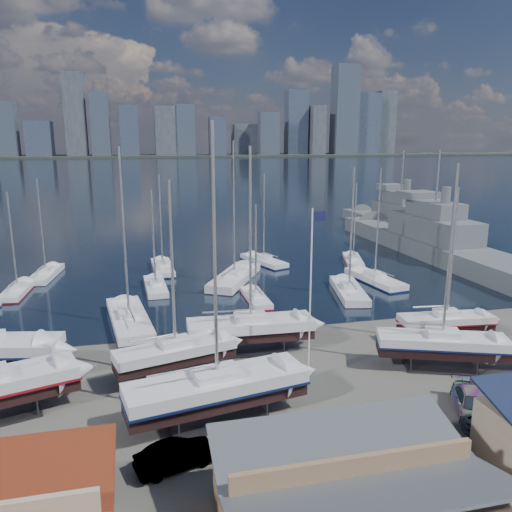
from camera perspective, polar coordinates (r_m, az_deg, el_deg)
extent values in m
plane|color=#605E59|center=(39.84, 1.27, -13.87)|extent=(1400.00, 1400.00, 0.00)
cube|color=#182738|center=(344.97, -11.96, 9.71)|extent=(1400.00, 600.00, 0.40)
cube|color=#2D332D|center=(604.68, -12.69, 11.09)|extent=(1400.00, 80.00, 2.20)
cube|color=#3D4756|center=(611.44, -26.57, 12.82)|extent=(19.55, 21.83, 55.97)
cube|color=#475166|center=(611.56, -23.49, 12.22)|extent=(26.03, 30.49, 37.14)
cube|color=#595E66|center=(595.22, -19.97, 14.95)|extent=(21.60, 16.58, 87.63)
cube|color=#3D4756|center=(594.14, -17.35, 14.17)|extent=(19.42, 28.42, 67.60)
cube|color=#475166|center=(596.10, -14.29, 13.70)|extent=(20.24, 23.80, 54.09)
cube|color=#595E66|center=(593.83, -10.25, 13.88)|extent=(24.62, 19.72, 54.00)
cube|color=#3D4756|center=(593.76, -8.07, 14.05)|extent=(20.75, 17.93, 55.97)
cube|color=#475166|center=(596.58, -4.45, 13.51)|extent=(18.36, 16.25, 43.03)
cube|color=#595E66|center=(621.74, -1.34, 13.19)|extent=(28.49, 22.03, 35.69)
cube|color=#3D4756|center=(610.38, 1.42, 13.82)|extent=(23.34, 17.87, 49.11)
cube|color=#475166|center=(635.94, 4.62, 14.96)|extent=(25.35, 19.79, 75.95)
cube|color=#595E66|center=(637.09, 6.86, 14.09)|extent=(17.00, 27.45, 57.67)
cube|color=#3D4756|center=(651.56, 10.11, 16.08)|extent=(29.28, 24.05, 106.04)
cube|color=#475166|center=(672.56, 12.32, 14.54)|extent=(30.82, 28.37, 74.41)
cube|color=#595E66|center=(687.49, 14.58, 14.51)|extent=(21.74, 17.03, 77.48)
cube|color=#8C6B4C|center=(26.29, 11.10, -26.16)|extent=(12.00, 8.00, 3.00)
cube|color=#585D65|center=(25.06, 11.32, -22.54)|extent=(12.60, 8.40, 1.27)
cube|color=#2D2D33|center=(40.58, -9.08, -13.39)|extent=(5.57, 3.61, 0.16)
cube|color=black|center=(39.94, -9.16, -11.46)|extent=(9.60, 4.57, 0.75)
cube|color=silver|center=(39.64, -9.20, -10.48)|extent=(9.70, 4.95, 0.75)
cube|color=silver|center=(39.40, -9.23, -9.65)|extent=(2.66, 2.12, 0.50)
cylinder|color=#B2B2B7|center=(37.50, -9.56, -1.07)|extent=(0.22, 0.22, 12.62)
cube|color=#2D2D33|center=(34.80, -4.39, -18.04)|extent=(7.00, 4.17, 0.16)
cube|color=black|center=(34.01, -4.44, -15.73)|extent=(12.23, 5.00, 0.95)
cube|color=silver|center=(33.56, -4.47, -14.30)|extent=(12.32, 5.49, 0.95)
cube|color=#0D1944|center=(33.77, -4.46, -14.96)|extent=(12.45, 5.55, 0.19)
cube|color=silver|center=(33.24, -4.49, -13.19)|extent=(3.30, 2.52, 0.50)
cylinder|color=#B2B2B7|center=(30.61, -4.75, 0.01)|extent=(0.22, 0.22, 16.08)
cube|color=#2D2D33|center=(44.57, -0.62, -10.71)|extent=(6.09, 2.97, 0.16)
cube|color=black|center=(43.97, -0.63, -8.85)|extent=(10.98, 3.00, 0.87)
cube|color=silver|center=(43.65, -0.63, -7.79)|extent=(11.00, 3.46, 0.87)
cube|color=silver|center=(43.41, -0.63, -6.95)|extent=(2.79, 1.93, 0.50)
cylinder|color=#B2B2B7|center=(41.53, -0.65, 2.30)|extent=(0.22, 0.22, 14.70)
cube|color=#2D2D33|center=(44.09, 20.28, -11.84)|extent=(6.08, 4.31, 0.16)
cube|color=black|center=(43.49, 20.44, -10.02)|extent=(10.29, 5.75, 0.81)
cube|color=silver|center=(43.19, 20.52, -9.03)|extent=(10.44, 6.15, 0.81)
cube|color=#0D1944|center=(43.33, 20.48, -9.48)|extent=(10.54, 6.21, 0.16)
cube|color=silver|center=(42.96, 20.59, -8.22)|extent=(2.95, 2.46, 0.50)
cylinder|color=#B2B2B7|center=(41.14, 21.31, 0.34)|extent=(0.22, 0.22, 13.61)
cube|color=#2D2D33|center=(49.63, 20.72, -9.05)|extent=(4.91, 2.62, 0.16)
cube|color=black|center=(49.12, 20.86, -7.47)|extent=(8.73, 2.89, 0.69)
cube|color=silver|center=(48.90, 20.92, -6.71)|extent=(8.77, 3.25, 0.69)
cube|color=maroon|center=(49.00, 20.89, -7.06)|extent=(8.85, 3.28, 0.14)
cube|color=silver|center=(48.71, 20.98, -6.06)|extent=(2.28, 1.65, 0.50)
cylinder|color=#B2B2B7|center=(47.28, 21.52, 0.31)|extent=(0.22, 0.22, 11.57)
cube|color=black|center=(66.98, -25.52, -4.10)|extent=(2.56, 8.66, 0.68)
cube|color=silver|center=(66.80, -25.58, -3.53)|extent=(2.92, 8.68, 0.68)
cube|color=maroon|center=(66.88, -25.55, -3.79)|extent=(2.95, 8.77, 0.14)
cube|color=silver|center=(66.64, -25.63, -3.05)|extent=(1.57, 2.22, 0.50)
cylinder|color=#B2B2B7|center=(65.46, -26.10, 1.61)|extent=(0.22, 0.22, 11.54)
cube|color=black|center=(73.27, -22.83, -2.46)|extent=(3.30, 9.40, 0.74)
cube|color=silver|center=(73.09, -22.88, -1.91)|extent=(3.68, 9.44, 0.74)
cube|color=silver|center=(72.95, -22.92, -1.44)|extent=(1.81, 2.47, 0.50)
cylinder|color=#B2B2B7|center=(71.80, -23.34, 3.18)|extent=(0.22, 0.22, 12.42)
cube|color=black|center=(52.23, -14.24, -7.98)|extent=(4.47, 12.42, 0.97)
cube|color=silver|center=(51.89, -14.30, -6.97)|extent=(4.98, 12.49, 0.97)
cube|color=#0D1944|center=(52.05, -14.27, -7.44)|extent=(5.03, 12.61, 0.19)
cube|color=silver|center=(51.65, -14.35, -6.21)|extent=(2.42, 3.28, 0.50)
cylinder|color=#B2B2B7|center=(49.67, -14.86, 2.49)|extent=(0.22, 0.22, 16.40)
cube|color=black|center=(63.26, -11.37, -4.01)|extent=(2.41, 8.65, 0.69)
cube|color=silver|center=(63.06, -11.40, -3.41)|extent=(2.77, 8.67, 0.69)
cube|color=silver|center=(62.90, -11.42, -2.89)|extent=(1.53, 2.20, 0.50)
cylinder|color=#B2B2B7|center=(61.64, -11.65, 2.06)|extent=(0.22, 0.22, 11.57)
cube|color=black|center=(72.23, -10.59, -1.86)|extent=(2.60, 9.46, 0.75)
cube|color=silver|center=(72.04, -10.62, -1.29)|extent=(3.00, 9.48, 0.75)
cube|color=#0D1944|center=(72.13, -10.60, -1.55)|extent=(3.03, 9.57, 0.15)
cube|color=silver|center=(71.89, -10.64, -0.80)|extent=(1.67, 2.41, 0.50)
cylinder|color=#B2B2B7|center=(70.71, -10.84, 3.99)|extent=(0.22, 0.22, 12.66)
cube|color=black|center=(57.84, -0.03, -5.34)|extent=(1.88, 7.75, 0.62)
cube|color=silver|center=(57.64, -0.03, -4.76)|extent=(2.21, 7.75, 0.62)
cube|color=maroon|center=(57.73, -0.03, -5.03)|extent=(2.23, 7.83, 0.12)
cube|color=silver|center=(57.48, -0.03, -4.22)|extent=(1.31, 1.94, 0.50)
cylinder|color=#B2B2B7|center=(56.20, -0.03, 0.62)|extent=(0.22, 0.22, 10.45)
cube|color=black|center=(65.52, -2.46, -3.28)|extent=(8.70, 12.41, 1.00)
cube|color=silver|center=(65.25, -2.47, -2.43)|extent=(9.16, 12.67, 1.00)
cube|color=silver|center=(65.05, -2.47, -1.79)|extent=(3.36, 3.76, 0.50)
cylinder|color=#B2B2B7|center=(63.45, -2.54, 5.40)|extent=(0.22, 0.22, 16.93)
cube|color=black|center=(75.03, 0.89, -1.08)|extent=(5.25, 9.49, 0.74)
cube|color=silver|center=(74.86, 0.89, -0.52)|extent=(5.61, 9.62, 0.74)
cube|color=#0D1944|center=(74.94, 0.89, -0.78)|extent=(5.67, 9.72, 0.15)
cube|color=silver|center=(74.71, 0.90, -0.06)|extent=(2.26, 2.72, 0.50)
cylinder|color=#B2B2B7|center=(73.59, 0.91, 4.51)|extent=(0.22, 0.22, 12.54)
cube|color=black|center=(61.10, 10.53, -4.64)|extent=(4.64, 10.76, 0.84)
cube|color=silver|center=(60.85, 10.57, -3.89)|extent=(5.07, 10.85, 0.84)
cube|color=silver|center=(60.67, 10.59, -3.28)|extent=(2.27, 2.93, 0.50)
cylinder|color=#B2B2B7|center=(59.14, 10.87, 3.07)|extent=(0.22, 0.22, 14.14)
cube|color=black|center=(66.92, 13.39, -3.22)|extent=(3.91, 10.51, 0.82)
cube|color=silver|center=(66.70, 13.43, -2.54)|extent=(4.34, 10.58, 0.82)
cube|color=#0D1944|center=(66.80, 13.41, -2.85)|extent=(4.38, 10.68, 0.16)
cube|color=silver|center=(66.53, 13.46, -1.99)|extent=(2.08, 2.79, 0.50)
cylinder|color=#B2B2B7|center=(65.16, 13.76, 3.69)|extent=(0.22, 0.22, 13.86)
cube|color=black|center=(76.87, 11.02, -0.95)|extent=(4.35, 8.57, 0.67)
cube|color=silver|center=(76.72, 11.04, -0.47)|extent=(4.69, 8.67, 0.67)
cube|color=maroon|center=(76.79, 11.03, -0.69)|extent=(4.74, 8.75, 0.13)
cube|color=silver|center=(76.59, 11.06, -0.04)|extent=(1.95, 2.41, 0.50)
cylinder|color=#B2B2B7|center=(75.57, 11.23, 3.94)|extent=(0.22, 0.22, 11.27)
cube|color=#575C60|center=(85.45, 19.43, 0.43)|extent=(8.99, 49.61, 4.45)
cube|color=#575C60|center=(84.71, 19.64, 3.09)|extent=(6.70, 17.44, 3.60)
cube|color=#575C60|center=(84.29, 19.79, 5.09)|extent=(4.96, 9.99, 2.40)
cube|color=#575C60|center=(88.19, 18.08, 6.65)|extent=(5.64, 5.06, 1.20)
cylinder|color=#B2B2B7|center=(83.80, 20.07, 8.61)|extent=(0.30, 0.30, 8.00)
cube|color=#575C60|center=(105.26, 15.99, 2.88)|extent=(7.44, 40.74, 3.65)
cube|color=#575C60|center=(104.71, 16.11, 4.83)|extent=(5.53, 14.33, 3.60)
cube|color=#575C60|center=(104.36, 16.22, 6.46)|extent=(4.09, 8.21, 2.40)
cube|color=#575C60|center=(107.68, 15.17, 7.62)|extent=(4.64, 4.16, 1.20)
cylinder|color=#B2B2B7|center=(103.94, 16.40, 9.31)|extent=(0.30, 0.30, 8.00)
imported|color=gray|center=(30.66, -22.36, -22.25)|extent=(3.36, 4.98, 1.58)
imported|color=gray|center=(30.51, -9.07, -21.59)|extent=(4.89, 2.84, 1.52)
imported|color=gray|center=(32.92, 17.88, -19.20)|extent=(4.78, 6.34, 1.60)
imported|color=gray|center=(37.70, 23.61, -15.30)|extent=(4.34, 6.05, 1.63)
cylinder|color=white|center=(39.41, 6.25, -4.00)|extent=(0.12, 0.12, 13.07)
cube|color=#151842|center=(38.30, 7.23, 4.51)|extent=(1.09, 0.05, 0.76)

